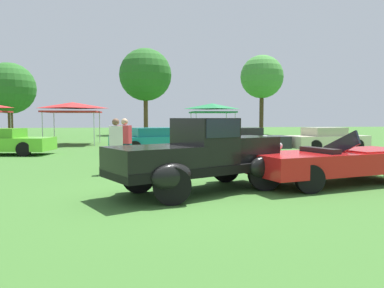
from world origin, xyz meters
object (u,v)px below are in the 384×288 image
at_px(canopy_tent_right_field, 212,108).
at_px(show_car_cream, 326,140).
at_px(neighbor_convertible, 336,161).
at_px(show_car_teal, 156,140).
at_px(feature_pickup_truck, 201,154).
at_px(spectator_far_side, 125,142).
at_px(show_car_charcoal, 244,140).
at_px(canopy_tent_center_field, 73,107).
at_px(spectator_by_row, 175,137).
at_px(spectator_between_cars, 116,144).
at_px(show_car_lime, 3,142).

bearing_deg(canopy_tent_right_field, show_car_cream, -57.61).
bearing_deg(neighbor_convertible, show_car_teal, 114.04).
height_order(feature_pickup_truck, spectator_far_side, feature_pickup_truck).
xyz_separation_m(neighbor_convertible, show_car_charcoal, (0.11, 9.19, 0.02)).
bearing_deg(show_car_charcoal, canopy_tent_center_field, 145.64).
bearing_deg(canopy_tent_right_field, spectator_by_row, -108.88).
bearing_deg(feature_pickup_truck, spectator_by_row, 90.12).
xyz_separation_m(spectator_between_cars, spectator_by_row, (2.13, 3.64, 0.00)).
relative_size(neighbor_convertible, show_car_teal, 1.01).
distance_m(show_car_cream, canopy_tent_center_field, 15.45).
bearing_deg(feature_pickup_truck, show_car_teal, 93.62).
bearing_deg(show_car_lime, spectator_by_row, -21.75).
height_order(show_car_charcoal, show_car_cream, same).
distance_m(feature_pickup_truck, show_car_cream, 12.54).
height_order(show_car_cream, spectator_far_side, spectator_far_side).
xyz_separation_m(neighbor_convertible, canopy_tent_right_field, (-0.21, 16.28, 1.84)).
xyz_separation_m(show_car_cream, canopy_tent_right_field, (-4.61, 7.27, 1.82)).
bearing_deg(spectator_by_row, canopy_tent_center_field, 121.06).
bearing_deg(feature_pickup_truck, show_car_charcoal, 69.02).
bearing_deg(canopy_tent_right_field, show_car_charcoal, -87.46).
bearing_deg(canopy_tent_right_field, spectator_far_side, -112.72).
height_order(feature_pickup_truck, spectator_between_cars, feature_pickup_truck).
distance_m(show_car_charcoal, canopy_tent_right_field, 7.32).
bearing_deg(feature_pickup_truck, show_car_lime, 128.23).
height_order(show_car_lime, spectator_far_side, spectator_far_side).
xyz_separation_m(spectator_between_cars, spectator_far_side, (0.22, 0.94, 0.00)).
relative_size(feature_pickup_truck, show_car_teal, 0.93).
bearing_deg(show_car_teal, spectator_between_cars, -101.90).
relative_size(show_car_cream, canopy_tent_center_field, 1.31).
bearing_deg(spectator_far_side, neighbor_convertible, -31.87).
height_order(show_car_cream, canopy_tent_right_field, canopy_tent_right_field).
height_order(show_car_teal, show_car_cream, same).
bearing_deg(feature_pickup_truck, neighbor_convertible, 9.43).
height_order(spectator_between_cars, canopy_tent_right_field, canopy_tent_right_field).
bearing_deg(show_car_charcoal, canopy_tent_right_field, 92.54).
bearing_deg(show_car_cream, spectator_by_row, -160.62).
bearing_deg(spectator_far_side, show_car_teal, 78.33).
xyz_separation_m(show_car_cream, canopy_tent_center_field, (-13.80, 6.68, 1.82)).
distance_m(show_car_charcoal, canopy_tent_center_field, 11.66).
height_order(show_car_charcoal, canopy_tent_right_field, canopy_tent_right_field).
distance_m(neighbor_convertible, show_car_charcoal, 9.19).
distance_m(show_car_charcoal, spectator_between_cars, 8.91).
relative_size(neighbor_convertible, show_car_charcoal, 1.11).
bearing_deg(show_car_cream, canopy_tent_center_field, 154.16).
height_order(neighbor_convertible, show_car_lime, neighbor_convertible).
bearing_deg(show_car_cream, show_car_charcoal, 177.54).
xyz_separation_m(spectator_far_side, canopy_tent_center_field, (-3.83, 12.23, 1.51)).
bearing_deg(show_car_lime, neighbor_convertible, -39.04).
height_order(show_car_teal, canopy_tent_right_field, canopy_tent_right_field).
distance_m(show_car_teal, spectator_by_row, 3.54).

